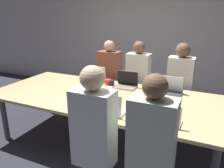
{
  "coord_description": "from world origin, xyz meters",
  "views": [
    {
      "loc": [
        1.29,
        -2.59,
        1.88
      ],
      "look_at": [
        0.06,
        0.1,
        0.92
      ],
      "focal_mm": 35.0,
      "sensor_mm": 36.0,
      "label": 1
    }
  ],
  "objects_px": {
    "person_near_right": "(151,154)",
    "cup_far_midleft": "(108,82)",
    "person_far_right": "(179,88)",
    "stapler": "(75,95)",
    "laptop_far_right": "(170,88)",
    "person_far_center": "(138,82)",
    "person_far_midleft": "(109,79)",
    "laptop_near_midright": "(109,108)",
    "laptop_far_center": "(126,83)",
    "laptop_far_midleft": "(95,78)",
    "laptop_near_right": "(164,118)",
    "cup_far_center": "(112,83)",
    "person_near_midright": "(94,140)"
  },
  "relations": [
    {
      "from": "laptop_near_midright",
      "to": "person_far_midleft",
      "type": "height_order",
      "value": "person_far_midleft"
    },
    {
      "from": "laptop_far_right",
      "to": "stapler",
      "type": "height_order",
      "value": "laptop_far_right"
    },
    {
      "from": "laptop_far_center",
      "to": "person_far_midleft",
      "type": "distance_m",
      "value": 0.77
    },
    {
      "from": "person_far_right",
      "to": "cup_far_center",
      "type": "bearing_deg",
      "value": -152.74
    },
    {
      "from": "person_near_midright",
      "to": "laptop_far_midleft",
      "type": "distance_m",
      "value": 1.68
    },
    {
      "from": "person_near_midright",
      "to": "laptop_far_midleft",
      "type": "bearing_deg",
      "value": -61.66
    },
    {
      "from": "person_far_right",
      "to": "person_near_right",
      "type": "xyz_separation_m",
      "value": [
        0.03,
        -1.92,
        -0.01
      ]
    },
    {
      "from": "cup_far_midleft",
      "to": "stapler",
      "type": "height_order",
      "value": "cup_far_midleft"
    },
    {
      "from": "laptop_near_right",
      "to": "cup_far_midleft",
      "type": "xyz_separation_m",
      "value": [
        -1.11,
        0.96,
        -0.02
      ]
    },
    {
      "from": "laptop_far_center",
      "to": "person_near_right",
      "type": "bearing_deg",
      "value": -61.44
    },
    {
      "from": "laptop_near_right",
      "to": "person_far_center",
      "type": "bearing_deg",
      "value": -62.77
    },
    {
      "from": "laptop_near_midright",
      "to": "laptop_far_midleft",
      "type": "relative_size",
      "value": 1.03
    },
    {
      "from": "laptop_near_midright",
      "to": "laptop_far_center",
      "type": "bearing_deg",
      "value": -80.32
    },
    {
      "from": "cup_far_midleft",
      "to": "laptop_far_right",
      "type": "bearing_deg",
      "value": 0.62
    },
    {
      "from": "laptop_near_midright",
      "to": "person_far_midleft",
      "type": "bearing_deg",
      "value": -64.96
    },
    {
      "from": "laptop_far_midleft",
      "to": "laptop_near_right",
      "type": "bearing_deg",
      "value": -35.94
    },
    {
      "from": "person_far_center",
      "to": "laptop_far_center",
      "type": "bearing_deg",
      "value": -92.59
    },
    {
      "from": "stapler",
      "to": "person_far_right",
      "type": "bearing_deg",
      "value": 65.61
    },
    {
      "from": "laptop_far_center",
      "to": "stapler",
      "type": "distance_m",
      "value": 0.85
    },
    {
      "from": "person_far_right",
      "to": "stapler",
      "type": "height_order",
      "value": "person_far_right"
    },
    {
      "from": "laptop_far_center",
      "to": "laptop_far_midleft",
      "type": "bearing_deg",
      "value": 178.7
    },
    {
      "from": "laptop_near_right",
      "to": "laptop_far_midleft",
      "type": "xyz_separation_m",
      "value": [
        -1.36,
        0.99,
        0.01
      ]
    },
    {
      "from": "laptop_near_right",
      "to": "person_far_right",
      "type": "bearing_deg",
      "value": -88.29
    },
    {
      "from": "laptop_far_right",
      "to": "laptop_far_midleft",
      "type": "distance_m",
      "value": 1.25
    },
    {
      "from": "person_far_center",
      "to": "laptop_far_midleft",
      "type": "relative_size",
      "value": 4.25
    },
    {
      "from": "laptop_far_right",
      "to": "person_near_right",
      "type": "bearing_deg",
      "value": -86.08
    },
    {
      "from": "cup_far_center",
      "to": "person_near_right",
      "type": "bearing_deg",
      "value": -54.22
    },
    {
      "from": "laptop_near_midright",
      "to": "person_near_midright",
      "type": "bearing_deg",
      "value": 96.88
    },
    {
      "from": "person_near_midright",
      "to": "person_far_right",
      "type": "relative_size",
      "value": 1.0
    },
    {
      "from": "cup_far_center",
      "to": "person_far_midleft",
      "type": "height_order",
      "value": "person_far_midleft"
    },
    {
      "from": "person_near_right",
      "to": "cup_far_midleft",
      "type": "distance_m",
      "value": 1.8
    },
    {
      "from": "laptop_near_right",
      "to": "person_near_right",
      "type": "xyz_separation_m",
      "value": [
        -0.01,
        -0.46,
        -0.14
      ]
    },
    {
      "from": "cup_far_center",
      "to": "laptop_far_right",
      "type": "distance_m",
      "value": 0.92
    },
    {
      "from": "laptop_far_right",
      "to": "stapler",
      "type": "distance_m",
      "value": 1.37
    },
    {
      "from": "cup_far_center",
      "to": "person_far_right",
      "type": "relative_size",
      "value": 0.06
    },
    {
      "from": "stapler",
      "to": "person_far_center",
      "type": "bearing_deg",
      "value": 89.1
    },
    {
      "from": "laptop_near_midright",
      "to": "cup_far_midleft",
      "type": "relative_size",
      "value": 3.73
    },
    {
      "from": "person_far_midleft",
      "to": "stapler",
      "type": "height_order",
      "value": "person_far_midleft"
    },
    {
      "from": "laptop_far_right",
      "to": "person_far_midleft",
      "type": "relative_size",
      "value": 0.24
    },
    {
      "from": "person_near_right",
      "to": "stapler",
      "type": "relative_size",
      "value": 9.22
    },
    {
      "from": "person_far_center",
      "to": "person_far_right",
      "type": "xyz_separation_m",
      "value": [
        0.73,
        -0.04,
        0.01
      ]
    },
    {
      "from": "person_far_center",
      "to": "person_near_right",
      "type": "relative_size",
      "value": 1.0
    },
    {
      "from": "stapler",
      "to": "laptop_far_midleft",
      "type": "bearing_deg",
      "value": 118.3
    },
    {
      "from": "person_far_center",
      "to": "person_far_right",
      "type": "distance_m",
      "value": 0.73
    },
    {
      "from": "person_far_midleft",
      "to": "stapler",
      "type": "bearing_deg",
      "value": -87.85
    },
    {
      "from": "laptop_far_right",
      "to": "person_far_right",
      "type": "height_order",
      "value": "person_far_right"
    },
    {
      "from": "person_near_right",
      "to": "person_far_midleft",
      "type": "height_order",
      "value": "person_near_right"
    },
    {
      "from": "cup_far_midleft",
      "to": "stapler",
      "type": "bearing_deg",
      "value": -104.47
    },
    {
      "from": "laptop_far_midleft",
      "to": "person_near_midright",
      "type": "bearing_deg",
      "value": -61.66
    },
    {
      "from": "stapler",
      "to": "person_near_midright",
      "type": "bearing_deg",
      "value": -24.67
    }
  ]
}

